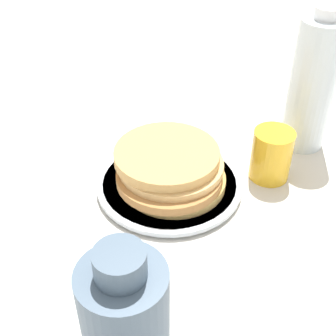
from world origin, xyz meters
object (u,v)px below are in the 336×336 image
(plate, at_px, (168,185))
(water_bottle_mid, at_px, (312,85))
(juice_glass, at_px, (271,155))
(cream_jug, at_px, (124,306))
(pancake_stack, at_px, (169,169))

(plate, relative_size, water_bottle_mid, 0.94)
(juice_glass, height_order, water_bottle_mid, water_bottle_mid)
(cream_jug, bearing_deg, water_bottle_mid, 95.32)
(plate, relative_size, juice_glass, 2.70)
(juice_glass, xyz_separation_m, cream_jug, (0.04, -0.35, 0.02))
(plate, height_order, pancake_stack, pancake_stack)
(cream_jug, relative_size, water_bottle_mid, 0.60)
(water_bottle_mid, bearing_deg, cream_jug, -84.68)
(pancake_stack, bearing_deg, water_bottle_mid, 69.99)
(plate, height_order, cream_jug, cream_jug)
(pancake_stack, relative_size, cream_jug, 1.19)
(cream_jug, distance_m, water_bottle_mid, 0.47)
(juice_glass, relative_size, water_bottle_mid, 0.35)
(plate, height_order, water_bottle_mid, water_bottle_mid)
(pancake_stack, height_order, juice_glass, juice_glass)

